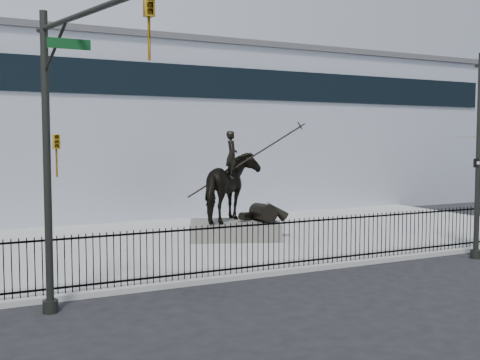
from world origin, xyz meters
name	(u,v)px	position (x,y,z in m)	size (l,w,h in m)	color
ground	(307,282)	(0.00, 0.00, 0.00)	(120.00, 120.00, 0.00)	black
plaza	(211,240)	(0.00, 7.00, 0.07)	(30.00, 12.00, 0.15)	gray
building	(127,133)	(0.00, 20.00, 4.50)	(44.00, 14.00, 9.00)	silver
picket_fence	(285,244)	(0.00, 1.25, 0.90)	(22.10, 0.10, 1.50)	black
statue_plinth	(234,230)	(0.89, 6.73, 0.48)	(3.52, 2.42, 0.66)	#595651
equestrian_statue	(236,187)	(0.95, 6.70, 2.19)	(4.21, 3.47, 3.82)	black
traffic_signal_left	(63,142)	(-6.75, -0.62, 4.03)	(1.52, 4.84, 7.00)	black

